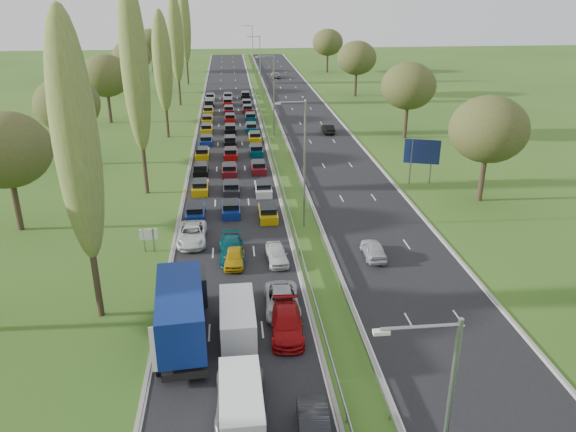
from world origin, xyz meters
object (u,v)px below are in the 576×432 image
white_van_front (241,402)px  info_sign (149,237)px  near_car_2 (192,234)px  blue_lorry (182,311)px  white_van_rear (238,317)px  direction_sign (422,154)px

white_van_front → info_sign: white_van_front is taller
near_car_2 → blue_lorry: blue_lorry is taller
white_van_rear → direction_sign: (21.51, 28.16, 2.41)m
blue_lorry → direction_sign: size_ratio=1.92×
blue_lorry → white_van_rear: size_ratio=1.77×
direction_sign → white_van_rear: bearing=-127.4°
white_van_front → white_van_rear: 8.09m
white_van_rear → direction_sign: 35.52m
near_car_2 → white_van_front: (3.76, -22.69, 0.37)m
blue_lorry → info_sign: bearing=101.2°
near_car_2 → white_van_rear: white_van_rear is taller
white_van_front → direction_sign: direction_sign is taller
white_van_front → white_van_rear: white_van_rear is taller
blue_lorry → white_van_rear: (3.45, 0.46, -1.00)m
white_van_front → info_sign: bearing=108.1°
near_car_2 → white_van_rear: 15.07m
info_sign → direction_sign: (28.80, 15.09, 2.20)m
white_van_front → blue_lorry: bearing=113.5°
blue_lorry → info_sign: size_ratio=4.74×
blue_lorry → direction_sign: direction_sign is taller
info_sign → blue_lorry: bearing=-74.2°
blue_lorry → direction_sign: (24.96, 28.62, 1.41)m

